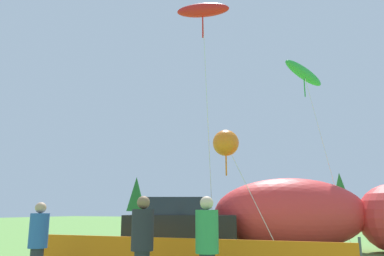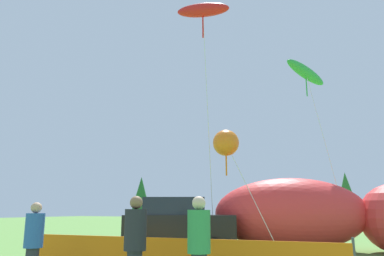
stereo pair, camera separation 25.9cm
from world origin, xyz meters
name	(u,v)px [view 2 (the right image)]	position (x,y,z in m)	size (l,w,h in m)	color
parked_car	(179,225)	(-1.60, 3.41, 1.02)	(4.62, 3.36, 2.08)	black
inflatable_cat	(312,217)	(3.10, 5.84, 1.32)	(8.34, 4.20, 2.86)	red
spectator_in_red_shirt	(135,243)	(1.66, -4.09, 1.01)	(0.40, 0.40, 1.86)	#2D2D38
spectator_in_green_shirt	(199,245)	(2.84, -3.87, 1.01)	(0.40, 0.40, 1.84)	#2D2D38
spectator_in_grey_shirt	(33,242)	(-0.81, -4.22, 0.96)	(0.38, 0.38, 1.76)	#2D2D38
kite_red_lizard	(203,11)	(-0.58, 3.59, 10.12)	(2.47, 1.21, 10.56)	silver
kite_orange_flower	(226,143)	(0.31, 3.78, 4.19)	(2.51, 1.04, 4.73)	silver
kite_green_fish	(306,73)	(2.65, 9.36, 8.62)	(2.62, 2.78, 9.37)	silver
horizon_tree_east	(346,192)	(1.57, 38.97, 3.67)	(2.51, 2.51, 5.98)	brown
horizon_tree_west	(141,194)	(-22.62, 31.02, 3.53)	(2.41, 2.41, 5.75)	brown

